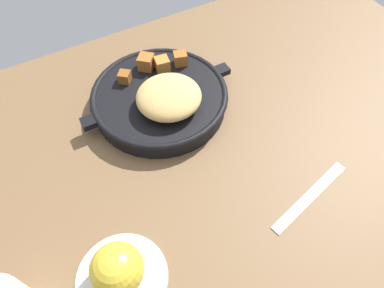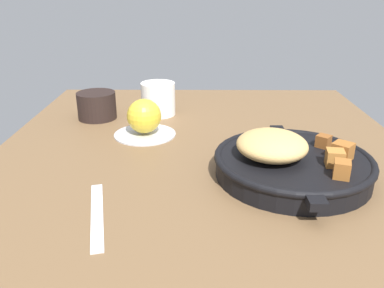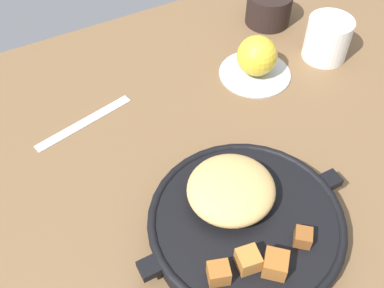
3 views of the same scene
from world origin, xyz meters
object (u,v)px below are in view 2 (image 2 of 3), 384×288
cast_iron_skillet (290,161)px  ceramic_mug_white (158,99)px  butter_knife (97,214)px  red_apple (144,116)px  coffee_mug_dark (97,105)px

cast_iron_skillet → ceramic_mug_white: size_ratio=3.74×
cast_iron_skillet → butter_knife: size_ratio=1.73×
cast_iron_skillet → red_apple: bearing=53.8°
cast_iron_skillet → butter_knife: cast_iron_skillet is taller
red_apple → ceramic_mug_white: 13.97cm
ceramic_mug_white → coffee_mug_dark: ceramic_mug_white is taller
red_apple → butter_knife: size_ratio=0.41×
cast_iron_skillet → coffee_mug_dark: size_ratio=3.40×
red_apple → coffee_mug_dark: 16.33cm
butter_knife → ceramic_mug_white: (44.35, -4.50, 3.60)cm
red_apple → ceramic_mug_white: size_ratio=0.88×
coffee_mug_dark → cast_iron_skillet: bearing=-128.1°
red_apple → butter_knife: 30.86cm
butter_knife → ceramic_mug_white: 44.73cm
red_apple → coffee_mug_dark: (10.84, 12.16, -1.05)cm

